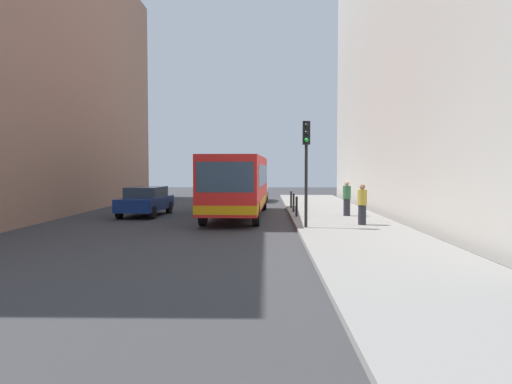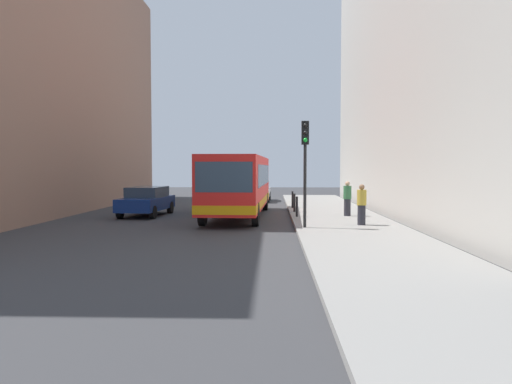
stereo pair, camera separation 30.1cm
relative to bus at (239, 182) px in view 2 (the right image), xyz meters
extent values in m
plane|color=#38383A|center=(-0.61, -2.73, -1.73)|extent=(80.00, 80.00, 0.00)
cube|color=gray|center=(4.79, -2.73, -1.65)|extent=(4.40, 40.00, 0.15)
cube|color=#936B56|center=(-12.11, 1.27, 6.16)|extent=(7.00, 32.00, 15.76)
cube|color=#BCB7AD|center=(10.89, 1.27, 6.78)|extent=(7.00, 32.00, 17.00)
cube|color=red|center=(0.00, -0.11, 0.02)|extent=(2.91, 11.09, 2.50)
cube|color=orange|center=(0.00, -0.11, -0.93)|extent=(2.93, 11.11, 0.36)
cube|color=#2D3D4C|center=(-0.21, -5.58, 0.37)|extent=(2.26, 0.14, 1.20)
cube|color=#2D3D4C|center=(0.01, 0.39, 0.37)|extent=(2.87, 9.49, 1.00)
cylinder|color=black|center=(0.98, -4.04, -1.23)|extent=(0.32, 1.01, 1.00)
cylinder|color=black|center=(-1.28, -3.96, -1.23)|extent=(0.32, 1.01, 1.00)
cylinder|color=black|center=(1.27, 3.75, -1.23)|extent=(0.32, 1.01, 1.00)
cylinder|color=black|center=(-0.99, 3.83, -1.23)|extent=(0.32, 1.01, 1.00)
cube|color=navy|center=(-4.76, 0.30, -1.09)|extent=(2.11, 4.52, 0.64)
cube|color=#2D3D4C|center=(-4.75, 0.45, -0.51)|extent=(1.77, 2.57, 0.52)
cylinder|color=black|center=(-4.05, -1.25, -1.41)|extent=(0.27, 0.65, 0.64)
cylinder|color=black|center=(-5.69, -1.13, -1.41)|extent=(0.27, 0.65, 0.64)
cylinder|color=black|center=(-3.84, 1.74, -1.41)|extent=(0.27, 0.65, 0.64)
cylinder|color=black|center=(-5.47, 1.86, -1.41)|extent=(0.27, 0.65, 0.64)
cube|color=silver|center=(0.58, 11.53, -1.09)|extent=(1.92, 4.45, 0.64)
cube|color=#2D3D4C|center=(0.58, 11.68, -0.51)|extent=(1.67, 2.51, 0.52)
cylinder|color=black|center=(1.35, 10.00, -1.41)|extent=(0.24, 0.65, 0.64)
cylinder|color=black|center=(-0.29, 10.05, -1.41)|extent=(0.24, 0.65, 0.64)
cylinder|color=black|center=(1.44, 13.00, -1.41)|extent=(0.24, 0.65, 0.64)
cylinder|color=black|center=(-0.20, 13.05, -1.41)|extent=(0.24, 0.65, 0.64)
cylinder|color=black|center=(2.94, -5.65, 0.02)|extent=(0.12, 0.12, 3.20)
cube|color=black|center=(2.94, -5.65, 2.07)|extent=(0.28, 0.24, 0.90)
sphere|color=black|center=(2.94, -5.78, 2.35)|extent=(0.16, 0.16, 0.16)
sphere|color=black|center=(2.94, -5.78, 2.07)|extent=(0.16, 0.16, 0.16)
sphere|color=green|center=(2.94, -5.78, 1.79)|extent=(0.16, 0.16, 0.16)
cylinder|color=black|center=(2.84, -1.39, -1.10)|extent=(0.11, 0.11, 0.95)
cylinder|color=black|center=(2.84, 1.17, -1.10)|extent=(0.11, 0.11, 0.95)
cylinder|color=black|center=(2.84, 3.74, -1.10)|extent=(0.11, 0.11, 0.95)
cylinder|color=#26262D|center=(5.29, -4.72, -1.17)|extent=(0.32, 0.32, 0.80)
cylinder|color=gold|center=(5.29, -4.72, -0.46)|extent=(0.38, 0.38, 0.62)
sphere|color=#8C6647|center=(5.29, -4.72, -0.04)|extent=(0.22, 0.22, 0.22)
cylinder|color=#26262D|center=(5.28, -0.94, -1.17)|extent=(0.32, 0.32, 0.81)
cylinder|color=#336B3F|center=(5.28, -0.94, -0.45)|extent=(0.38, 0.38, 0.63)
sphere|color=tan|center=(5.28, -0.94, -0.02)|extent=(0.22, 0.22, 0.22)
camera|label=1|loc=(1.39, -24.84, 0.74)|focal=34.85mm
camera|label=2|loc=(1.69, -24.83, 0.74)|focal=34.85mm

